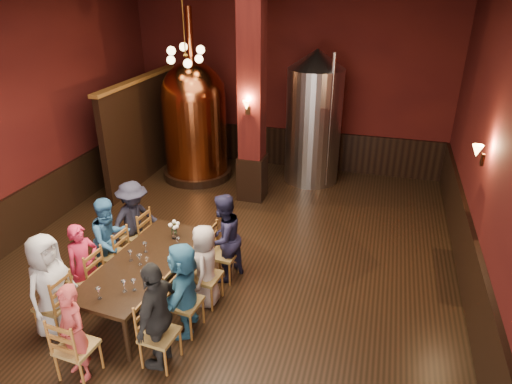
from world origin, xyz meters
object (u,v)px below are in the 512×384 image
(person_1, at_px, (84,265))
(copper_kettle, at_px, (195,120))
(person_0, at_px, (50,285))
(dining_table, at_px, (145,264))
(person_2, at_px, (111,240))
(steel_vessel, at_px, (314,118))
(rose_vase, at_px, (174,227))

(person_1, xyz_separation_m, copper_kettle, (-0.32, 5.09, 0.79))
(person_0, height_order, person_1, person_0)
(dining_table, relative_size, copper_kettle, 0.61)
(person_2, bearing_deg, dining_table, -92.64)
(steel_vessel, bearing_deg, person_0, -111.78)
(person_0, bearing_deg, steel_vessel, -16.60)
(person_0, xyz_separation_m, steel_vessel, (2.54, 6.35, 0.81))
(person_2, xyz_separation_m, rose_vase, (0.98, 0.33, 0.21))
(dining_table, height_order, rose_vase, rose_vase)
(dining_table, height_order, person_0, person_0)
(dining_table, relative_size, person_2, 1.67)
(dining_table, bearing_deg, steel_vessel, 78.03)
(person_1, xyz_separation_m, steel_vessel, (2.48, 5.68, 0.90))
(person_0, xyz_separation_m, person_2, (0.11, 1.33, -0.03))
(dining_table, xyz_separation_m, person_0, (-0.93, -0.93, 0.09))
(copper_kettle, height_order, steel_vessel, copper_kettle)
(person_2, bearing_deg, steel_vessel, -2.67)
(dining_table, distance_m, person_1, 0.91)
(dining_table, distance_m, person_2, 0.91)
(steel_vessel, height_order, rose_vase, steel_vessel)
(person_1, height_order, steel_vessel, steel_vessel)
(dining_table, bearing_deg, copper_kettle, 108.40)
(rose_vase, bearing_deg, dining_table, -102.30)
(copper_kettle, bearing_deg, dining_table, -76.18)
(person_1, bearing_deg, steel_vessel, 0.07)
(steel_vessel, bearing_deg, rose_vase, -107.18)
(person_0, relative_size, steel_vessel, 0.49)
(dining_table, height_order, person_1, person_1)
(steel_vessel, bearing_deg, person_2, -115.82)
(person_1, bearing_deg, person_0, -160.90)
(person_2, xyz_separation_m, copper_kettle, (-0.37, 4.44, 0.73))
(person_2, relative_size, rose_vase, 4.73)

